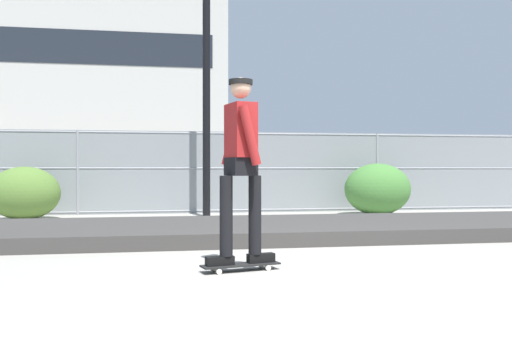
# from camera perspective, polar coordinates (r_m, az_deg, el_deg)

# --- Properties ---
(ground_plane) EXTENTS (120.00, 120.00, 0.00)m
(ground_plane) POSITION_cam_1_polar(r_m,az_deg,el_deg) (5.06, 9.43, -11.49)
(ground_plane) COLOR #9E998E
(gravel_berm) EXTENTS (17.10, 2.64, 0.20)m
(gravel_berm) POSITION_cam_1_polar(r_m,az_deg,el_deg) (8.35, 1.55, -6.11)
(gravel_berm) COLOR #3D3A38
(gravel_berm) RESTS_ON ground_plane
(skateboard) EXTENTS (0.82, 0.37, 0.07)m
(skateboard) POSITION_cam_1_polar(r_m,az_deg,el_deg) (5.54, -1.61, -9.84)
(skateboard) COLOR black
(skateboard) RESTS_ON ground_plane
(skater) EXTENTS (0.72, 0.62, 1.86)m
(skater) POSITION_cam_1_polar(r_m,az_deg,el_deg) (5.46, -1.61, 1.43)
(skater) COLOR black
(skater) RESTS_ON skateboard
(chain_fence) EXTENTS (20.71, 0.06, 1.85)m
(chain_fence) POSITION_cam_1_polar(r_m,az_deg,el_deg) (12.48, -2.27, -0.15)
(chain_fence) COLOR gray
(chain_fence) RESTS_ON ground_plane
(street_lamp) EXTENTS (0.44, 0.44, 7.29)m
(street_lamp) POSITION_cam_1_polar(r_m,az_deg,el_deg) (11.92, -5.19, 17.18)
(street_lamp) COLOR black
(street_lamp) RESTS_ON ground_plane
(parked_car_near) EXTENTS (4.51, 2.18, 1.66)m
(parked_car_near) POSITION_cam_1_polar(r_m,az_deg,el_deg) (15.84, -17.70, -0.41)
(parked_car_near) COLOR navy
(parked_car_near) RESTS_ON ground_plane
(parked_car_mid) EXTENTS (4.42, 1.99, 1.66)m
(parked_car_mid) POSITION_cam_1_polar(r_m,az_deg,el_deg) (16.39, 4.01, -0.37)
(parked_car_mid) COLOR #474C54
(parked_car_mid) RESTS_ON ground_plane
(library_building) EXTENTS (29.95, 10.78, 15.85)m
(library_building) POSITION_cam_1_polar(r_m,az_deg,el_deg) (48.34, -21.85, 8.49)
(library_building) COLOR #B2AFA8
(library_building) RESTS_ON ground_plane
(shrub_left) EXTENTS (1.36, 1.11, 1.05)m
(shrub_left) POSITION_cam_1_polar(r_m,az_deg,el_deg) (11.67, -23.00, -2.20)
(shrub_left) COLOR #567A33
(shrub_left) RESTS_ON ground_plane
(shrub_center) EXTENTS (1.45, 1.19, 1.12)m
(shrub_center) POSITION_cam_1_polar(r_m,az_deg,el_deg) (12.16, 12.56, -1.92)
(shrub_center) COLOR #477F38
(shrub_center) RESTS_ON ground_plane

